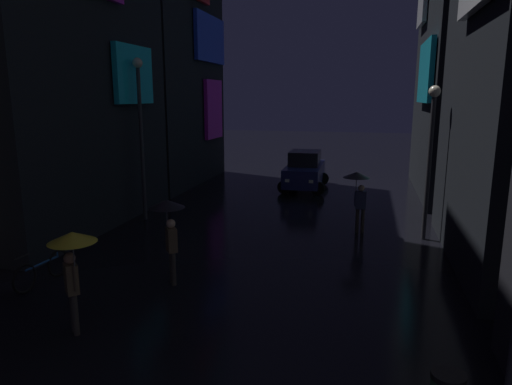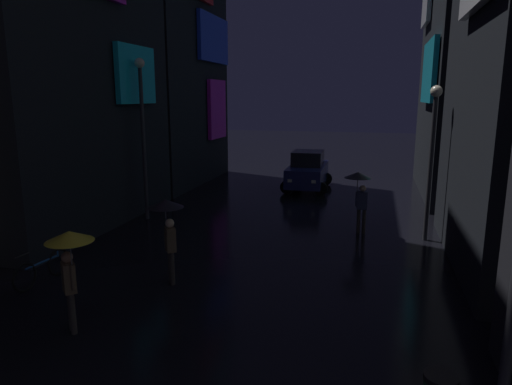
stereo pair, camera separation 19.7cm
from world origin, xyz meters
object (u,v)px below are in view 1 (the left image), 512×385
Objects in this scene: streetlamp_left_far at (140,122)px; streetlamp_right_far at (431,144)px; pedestrian_far_right_yellow at (72,254)px; bicycle_parked_at_storefront at (43,269)px; pedestrian_midstreet_left_black at (358,185)px; car_distant at (305,171)px; pedestrian_near_crossing_black at (168,218)px.

streetlamp_right_far is at bearing -0.58° from streetlamp_left_far.
pedestrian_far_right_yellow is 0.36× the size of streetlamp_left_far.
pedestrian_far_right_yellow reaches higher than bicycle_parked_at_storefront.
pedestrian_midstreet_left_black reaches higher than car_distant.
streetlamp_left_far is at bearing -125.12° from car_distant.
car_distant is 0.85× the size of streetlamp_right_far.
pedestrian_far_right_yellow is at bearing -131.80° from streetlamp_right_far.
bicycle_parked_at_storefront is 11.69m from streetlamp_right_far.
car_distant is at bearing 111.19° from pedestrian_midstreet_left_black.
streetlamp_right_far is (6.56, 5.25, 1.45)m from pedestrian_near_crossing_black.
streetlamp_right_far is (7.23, 8.08, 1.45)m from pedestrian_far_right_yellow.
streetlamp_right_far is at bearing 48.20° from pedestrian_far_right_yellow.
pedestrian_far_right_yellow is at bearing -121.41° from pedestrian_midstreet_left_black.
streetlamp_right_far is (2.17, -0.20, 1.45)m from pedestrian_midstreet_left_black.
bicycle_parked_at_storefront is 7.02m from streetlamp_left_far.
pedestrian_midstreet_left_black is 7.67m from car_distant.
car_distant is 0.70× the size of streetlamp_left_far.
streetlamp_left_far reaches higher than pedestrian_near_crossing_black.
pedestrian_far_right_yellow is at bearing -71.28° from streetlamp_left_far.
streetlamp_left_far is at bearing 122.73° from pedestrian_near_crossing_black.
pedestrian_near_crossing_black reaches higher than bicycle_parked_at_storefront.
car_distant is 9.24m from streetlamp_left_far.
pedestrian_near_crossing_black is 2.91m from pedestrian_far_right_yellow.
streetlamp_left_far reaches higher than car_distant.
pedestrian_far_right_yellow is 8.87m from streetlamp_left_far.
streetlamp_right_far is at bearing 32.40° from bicycle_parked_at_storefront.
bicycle_parked_at_storefront is 0.31× the size of streetlamp_left_far.
pedestrian_far_right_yellow is at bearing -98.50° from car_distant.
streetlamp_right_far is 10.02m from streetlamp_left_far.
streetlamp_left_far is at bearing -179.26° from pedestrian_midstreet_left_black.
streetlamp_right_far is (9.60, 6.09, 2.73)m from bicycle_parked_at_storefront.
streetlamp_left_far reaches higher than pedestrian_midstreet_left_black.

